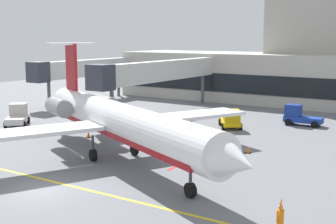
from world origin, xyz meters
name	(u,v)px	position (x,y,z in m)	size (l,w,h in m)	color
ground	(44,192)	(0.00, 0.00, -0.05)	(120.00, 120.00, 0.11)	slate
jet_bridge_west	(80,69)	(-25.78, 29.96, 4.72)	(2.40, 18.63, 6.10)	silver
jet_bridge_east	(157,72)	(-10.55, 27.35, 5.14)	(2.40, 23.77, 6.52)	silver
regional_jet	(117,120)	(-0.87, 8.19, 3.07)	(28.22, 22.89, 8.76)	white
baggage_tug	(18,116)	(-18.94, 13.40, 1.01)	(3.89, 4.07, 2.23)	silver
pushback_tractor	(231,119)	(0.80, 24.22, 0.94)	(3.57, 4.12, 2.03)	#E5B20C
belt_loader	(299,116)	(6.07, 29.84, 0.98)	(4.00, 1.87, 2.16)	#19389E
marshaller	(280,221)	(14.56, 1.14, 0.98)	(0.34, 0.83, 1.93)	#191E33
safety_cone_alpha	(39,131)	(-13.47, 11.43, 0.25)	(0.47, 0.47, 0.55)	orange
safety_cone_bravo	(248,150)	(6.52, 15.67, 0.25)	(0.47, 0.47, 0.55)	orange
safety_cone_charlie	(89,135)	(-8.33, 12.91, 0.25)	(0.47, 0.47, 0.55)	orange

